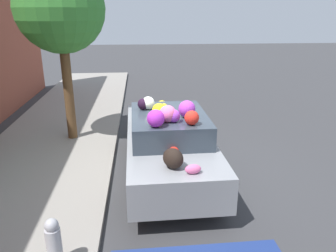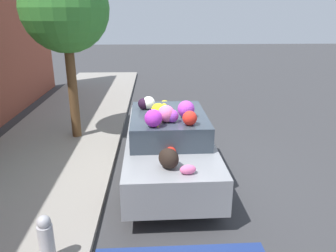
# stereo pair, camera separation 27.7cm
# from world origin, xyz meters

# --- Properties ---
(ground_plane) EXTENTS (60.00, 60.00, 0.00)m
(ground_plane) POSITION_xyz_m (0.00, 0.00, 0.00)
(ground_plane) COLOR #38383A
(sidewalk_curb) EXTENTS (24.00, 3.20, 0.11)m
(sidewalk_curb) POSITION_xyz_m (0.00, 2.70, 0.05)
(sidewalk_curb) COLOR gray
(sidewalk_curb) RESTS_ON ground
(street_tree) EXTENTS (2.13, 2.13, 4.33)m
(street_tree) POSITION_xyz_m (2.07, 2.27, 3.35)
(street_tree) COLOR brown
(street_tree) RESTS_ON sidewalk_curb
(fire_hydrant) EXTENTS (0.20, 0.20, 0.70)m
(fire_hydrant) POSITION_xyz_m (-2.69, 1.62, 0.45)
(fire_hydrant) COLOR #B2B2B7
(fire_hydrant) RESTS_ON sidewalk_curb
(art_car) EXTENTS (4.29, 1.76, 1.71)m
(art_car) POSITION_xyz_m (-0.04, -0.11, 0.75)
(art_car) COLOR gray
(art_car) RESTS_ON ground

